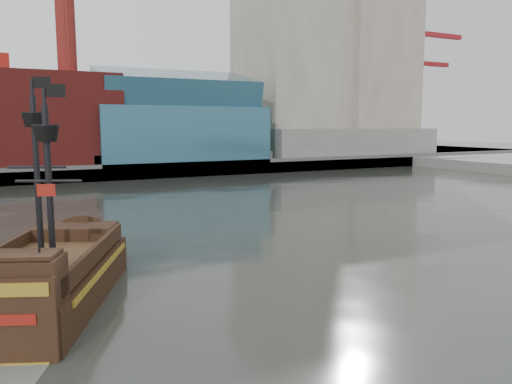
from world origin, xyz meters
TOP-DOWN VIEW (x-y plane):
  - ground at (0.00, 0.00)m, footprint 400.00×400.00m
  - promenade_far at (0.00, 92.00)m, footprint 220.00×60.00m
  - seawall at (0.00, 62.50)m, footprint 220.00×1.00m
  - skyline at (5.21, 84.56)m, footprint 149.00×45.00m
  - crane_a at (78.63, 82.00)m, footprint 22.50×4.00m
  - crane_b at (88.23, 92.00)m, footprint 19.10×4.00m
  - pirate_ship at (-17.26, 7.32)m, footprint 10.84×16.75m

SIDE VIEW (x-z plane):
  - ground at x=0.00m, z-range 0.00..0.00m
  - promenade_far at x=0.00m, z-range 0.00..2.00m
  - pirate_ship at x=-17.26m, z-range -4.96..7.15m
  - seawall at x=0.00m, z-range 0.00..2.60m
  - crane_b at x=88.23m, z-range 2.45..28.70m
  - crane_a at x=78.63m, z-range 2.99..35.24m
  - skyline at x=5.21m, z-range -6.45..55.55m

